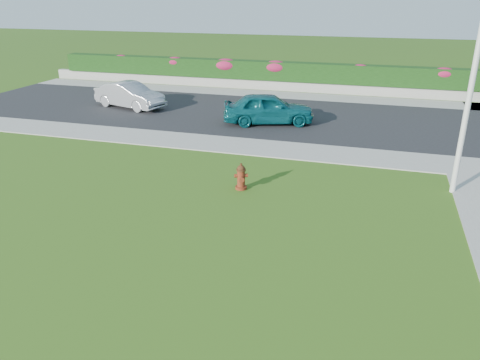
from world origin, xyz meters
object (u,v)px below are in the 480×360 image
(sedan_teal, at_px, (268,108))
(sedan_silver, at_px, (130,95))
(fire_hydrant, at_px, (241,177))
(utility_pole, at_px, (472,83))

(sedan_teal, height_order, sedan_silver, sedan_teal)
(sedan_silver, bearing_deg, fire_hydrant, -118.93)
(sedan_silver, distance_m, utility_pole, 16.53)
(fire_hydrant, distance_m, sedan_silver, 12.19)
(sedan_teal, bearing_deg, utility_pole, -148.54)
(sedan_silver, relative_size, utility_pole, 0.59)
(fire_hydrant, height_order, sedan_teal, sedan_teal)
(utility_pole, bearing_deg, sedan_silver, 154.34)
(sedan_teal, relative_size, sedan_silver, 1.04)
(fire_hydrant, bearing_deg, sedan_teal, 74.20)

